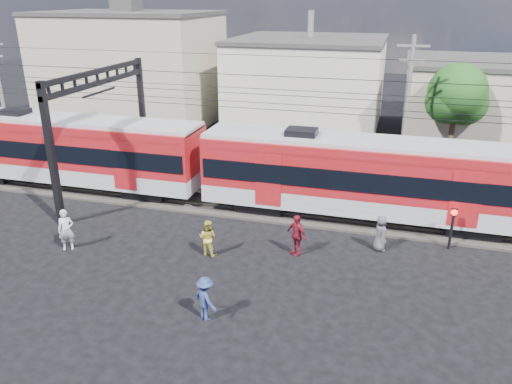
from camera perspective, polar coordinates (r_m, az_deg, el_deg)
ground at (r=19.53m, az=-2.98°, el=-11.23°), size 120.00×120.00×0.00m
track_bed at (r=26.30m, az=2.60°, el=-1.98°), size 70.00×3.40×0.12m
rail_near at (r=25.59m, az=2.22°, el=-2.38°), size 70.00×0.12×0.12m
rail_far at (r=26.93m, az=2.98°, el=-1.13°), size 70.00×0.12×0.12m
commuter_train at (r=24.89m, az=12.82°, el=1.87°), size 50.30×3.08×4.17m
catenary at (r=27.92m, az=-15.00°, el=9.66°), size 70.00×9.30×7.52m
building_west at (r=45.80m, az=-14.00°, el=13.59°), size 14.28×10.20×9.30m
building_midwest at (r=43.68m, az=6.02°, el=12.40°), size 12.24×12.24×7.30m
utility_pole_mid at (r=31.08m, az=16.84°, el=9.50°), size 1.80×0.24×8.50m
utility_pole_west at (r=40.77m, az=-27.19°, el=10.41°), size 1.80×0.24×8.00m
tree_near at (r=34.30m, az=22.27°, el=10.12°), size 3.82×3.64×6.72m
pedestrian_a at (r=23.57m, az=-20.88°, el=-4.06°), size 0.82×0.73×1.87m
pedestrian_b at (r=21.70m, az=-5.55°, el=-5.23°), size 0.84×0.68×1.64m
pedestrian_c at (r=17.66m, az=-5.80°, el=-12.05°), size 1.23×1.09×1.65m
pedestrian_d at (r=21.66m, az=4.64°, el=-4.90°), size 1.16×1.01×1.88m
pedestrian_e at (r=22.68m, az=14.03°, el=-4.58°), size 0.82×0.95×1.64m
crossing_signal at (r=23.48m, az=21.57°, el=-3.12°), size 0.29×0.29×1.97m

